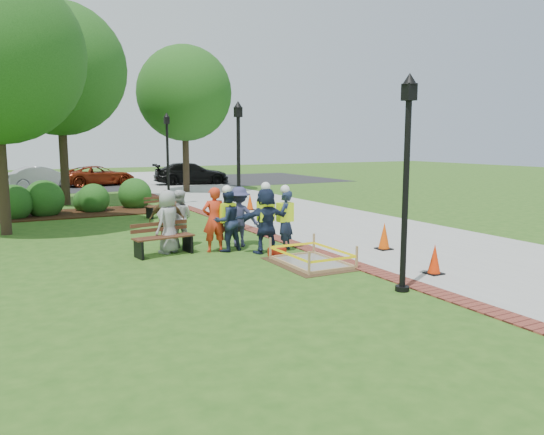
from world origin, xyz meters
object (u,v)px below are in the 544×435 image
hivis_worker_b (285,218)px  hivis_worker_a (266,218)px  cone_front (434,260)px  hivis_worker_c (227,219)px  bench_near (164,245)px  wet_concrete_pad (312,254)px  lamp_near (406,167)px

hivis_worker_b → hivis_worker_a: bearing=-175.1°
cone_front → hivis_worker_c: bearing=124.4°
cone_front → hivis_worker_c: 5.53m
bench_near → hivis_worker_b: 3.32m
bench_near → hivis_worker_b: hivis_worker_b is taller
hivis_worker_b → cone_front: bearing=-66.8°
wet_concrete_pad → hivis_worker_b: 1.85m
hivis_worker_a → lamp_near: bearing=-80.3°
bench_near → cone_front: size_ratio=2.35×
bench_near → hivis_worker_c: 1.82m
wet_concrete_pad → hivis_worker_b: hivis_worker_b is taller
hivis_worker_a → hivis_worker_b: (0.61, 0.05, -0.05)m
cone_front → wet_concrete_pad: bearing=130.6°
lamp_near → hivis_worker_b: bearing=92.0°
bench_near → hivis_worker_a: (2.51, -0.97, 0.67)m
hivis_worker_b → bench_near: bearing=163.6°
hivis_worker_c → hivis_worker_b: bearing=-23.9°
bench_near → lamp_near: bearing=-59.1°
bench_near → cone_front: (4.80, -4.82, 0.06)m
wet_concrete_pad → hivis_worker_c: size_ratio=1.28×
lamp_near → hivis_worker_b: (-0.16, 4.57, -1.58)m
wet_concrete_pad → cone_front: cone_front is taller
wet_concrete_pad → lamp_near: bearing=-82.9°
hivis_worker_a → bench_near: bearing=158.9°
cone_front → lamp_near: (-1.52, -0.67, 2.14)m
wet_concrete_pad → lamp_near: (0.36, -2.86, 2.25)m
cone_front → hivis_worker_b: bearing=113.2°
bench_near → hivis_worker_c: bearing=-9.4°
hivis_worker_c → wet_concrete_pad: bearing=-62.2°
hivis_worker_b → hivis_worker_c: bearing=156.1°
wet_concrete_pad → hivis_worker_a: (-0.42, 1.66, 0.71)m
wet_concrete_pad → hivis_worker_a: size_ratio=1.21×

